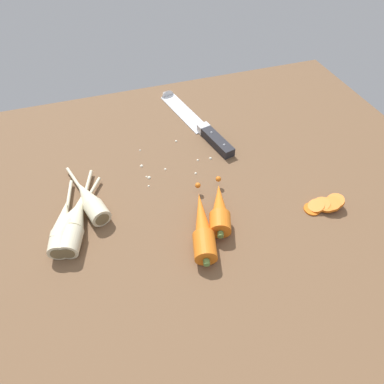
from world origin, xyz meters
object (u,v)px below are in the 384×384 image
object	(u,v)px
chefs_knife	(192,119)
parsnip_mid_right	(76,221)
parsnip_front	(73,218)
parsnip_mid_left	(63,226)
carrot_slice_stack	(324,205)
whole_carrot	(203,227)
parsnip_back	(89,200)
whole_carrot_second	(220,209)

from	to	relation	value
chefs_knife	parsnip_mid_right	size ratio (longest dim) A/B	1.57
parsnip_front	parsnip_mid_left	bearing A→B (deg)	-145.73
parsnip_front	parsnip_mid_right	bearing A→B (deg)	-69.24
carrot_slice_stack	parsnip_mid_left	bearing A→B (deg)	168.78
parsnip_front	carrot_slice_stack	size ratio (longest dim) A/B	1.99
parsnip_mid_right	carrot_slice_stack	xyz separation A→B (cm)	(49.28, -10.67, -1.00)
whole_carrot	parsnip_mid_left	size ratio (longest dim) A/B	1.00
chefs_knife	parsnip_back	distance (cm)	37.16
whole_carrot_second	parsnip_back	bearing A→B (deg)	156.70
parsnip_mid_left	parsnip_back	bearing A→B (deg)	42.33
parsnip_mid_right	parsnip_back	size ratio (longest dim) A/B	1.18
chefs_knife	parsnip_front	world-z (taller)	parsnip_front
parsnip_mid_right	carrot_slice_stack	bearing A→B (deg)	-12.22
whole_carrot	parsnip_front	world-z (taller)	whole_carrot
carrot_slice_stack	chefs_knife	bearing A→B (deg)	113.64
whole_carrot_second	parsnip_mid_right	distance (cm)	28.36
chefs_knife	parsnip_back	size ratio (longest dim) A/B	1.85
whole_carrot_second	carrot_slice_stack	size ratio (longest dim) A/B	1.81
whole_carrot_second	parsnip_front	size ratio (longest dim) A/B	0.91
chefs_knife	parsnip_mid_right	bearing A→B (deg)	-140.23
parsnip_mid_right	parsnip_back	distance (cm)	5.69
whole_carrot_second	parsnip_mid_left	xyz separation A→B (cm)	(-30.26, 5.46, -0.12)
chefs_knife	parsnip_back	xyz separation A→B (cm)	(-29.56, -22.47, 1.33)
parsnip_back	parsnip_mid_left	bearing A→B (deg)	-137.67
chefs_knife	whole_carrot_second	size ratio (longest dim) A/B	2.28
chefs_knife	parsnip_front	bearing A→B (deg)	-141.66
whole_carrot_second	parsnip_mid_left	world-z (taller)	whole_carrot_second
parsnip_mid_right	parsnip_mid_left	bearing A→B (deg)	-170.97
chefs_knife	parsnip_front	distance (cm)	42.22
parsnip_front	parsnip_mid_left	size ratio (longest dim) A/B	0.86
chefs_knife	parsnip_mid_left	xyz separation A→B (cm)	(-35.21, -27.62, 1.33)
chefs_knife	whole_carrot	size ratio (longest dim) A/B	1.77
carrot_slice_stack	whole_carrot_second	bearing A→B (deg)	167.40
whole_carrot_second	parsnip_front	world-z (taller)	whole_carrot_second
parsnip_mid_left	whole_carrot_second	bearing A→B (deg)	-10.23
chefs_knife	parsnip_mid_left	bearing A→B (deg)	-141.89
parsnip_mid_left	carrot_slice_stack	world-z (taller)	parsnip_mid_left
whole_carrot	parsnip_back	size ratio (longest dim) A/B	1.04
parsnip_back	carrot_slice_stack	xyz separation A→B (cm)	(46.15, -15.42, -1.00)
chefs_knife	whole_carrot_second	xyz separation A→B (cm)	(-4.95, -33.07, 1.45)
parsnip_front	parsnip_mid_right	size ratio (longest dim) A/B	0.76
chefs_knife	whole_carrot	xyz separation A→B (cm)	(-9.65, -36.14, 1.45)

